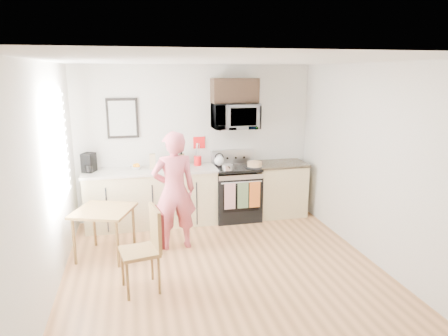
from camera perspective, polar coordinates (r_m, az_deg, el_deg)
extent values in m
plane|color=#926038|center=(5.14, 0.44, -15.27)|extent=(4.60, 4.60, 0.00)
cube|color=silver|center=(6.86, -4.01, 3.64)|extent=(4.00, 0.04, 2.60)
cube|color=silver|center=(2.61, 12.64, -13.66)|extent=(4.00, 0.04, 2.60)
cube|color=silver|center=(4.63, -24.38, -2.42)|extent=(0.04, 4.60, 2.60)
cube|color=silver|center=(5.46, 21.33, 0.16)|extent=(0.04, 4.60, 2.60)
cube|color=white|center=(4.50, 0.50, 15.10)|extent=(4.00, 4.60, 0.04)
cube|color=white|center=(5.34, -22.83, 2.48)|extent=(0.02, 1.40, 1.50)
cube|color=white|center=(5.34, -22.72, 2.49)|extent=(0.01, 1.30, 1.40)
cube|color=#C6B77F|center=(6.70, -10.27, -4.29)|extent=(2.10, 0.60, 0.90)
cube|color=beige|center=(6.57, -10.44, -0.39)|extent=(2.14, 0.64, 0.04)
cube|color=#C6B77F|center=(7.14, 7.92, -3.08)|extent=(0.84, 0.60, 0.90)
cube|color=black|center=(7.02, 8.05, 0.60)|extent=(0.88, 0.64, 0.04)
cube|color=black|center=(6.90, 1.74, -4.10)|extent=(0.76, 0.65, 0.77)
cube|color=black|center=(6.59, 2.44, -4.38)|extent=(0.61, 0.02, 0.45)
cube|color=silver|center=(6.50, 2.46, -1.61)|extent=(0.74, 0.02, 0.14)
cylinder|color=silver|center=(6.46, 2.57, -2.06)|extent=(0.68, 0.02, 0.02)
cube|color=black|center=(6.76, 1.77, 0.05)|extent=(0.76, 0.65, 0.04)
cube|color=silver|center=(6.99, 1.20, 1.68)|extent=(0.76, 0.08, 0.24)
cube|color=white|center=(6.47, 0.85, -4.05)|extent=(0.18, 0.02, 0.44)
cube|color=#506B47|center=(6.53, 2.73, -3.92)|extent=(0.18, 0.02, 0.44)
cube|color=#BC5B1C|center=(6.58, 4.41, -3.79)|extent=(0.18, 0.02, 0.44)
imported|color=silver|center=(6.71, 1.59, 7.41)|extent=(0.76, 0.51, 0.42)
cube|color=black|center=(6.72, 1.52, 11.01)|extent=(0.76, 0.35, 0.40)
cube|color=black|center=(6.70, -14.30, 6.90)|extent=(0.50, 0.03, 0.65)
cube|color=#A3A89E|center=(6.68, -14.31, 6.89)|extent=(0.42, 0.01, 0.56)
cube|color=red|center=(6.86, -3.57, 3.64)|extent=(0.20, 0.02, 0.20)
imported|color=#C43648|center=(5.65, -7.13, -3.28)|extent=(0.65, 0.46, 1.70)
cube|color=brown|center=(5.65, -16.84, -5.85)|extent=(0.72, 0.72, 0.04)
cylinder|color=brown|center=(5.65, -20.63, -9.82)|extent=(0.04, 0.04, 0.64)
cylinder|color=brown|center=(5.41, -14.96, -10.47)|extent=(0.04, 0.04, 0.64)
cylinder|color=brown|center=(6.14, -18.04, -7.73)|extent=(0.04, 0.04, 0.64)
cylinder|color=brown|center=(5.91, -12.78, -8.20)|extent=(0.04, 0.04, 0.64)
cube|color=brown|center=(4.76, -11.99, -11.63)|extent=(0.48, 0.48, 0.04)
cube|color=brown|center=(4.69, -9.77, -8.45)|extent=(0.11, 0.42, 0.50)
cube|color=#530E15|center=(4.69, -9.46, -8.29)|extent=(0.13, 0.38, 0.42)
cylinder|color=brown|center=(4.69, -13.59, -15.53)|extent=(0.03, 0.03, 0.46)
cylinder|color=brown|center=(4.75, -9.25, -14.93)|extent=(0.03, 0.03, 0.46)
cylinder|color=brown|center=(5.00, -14.30, -13.65)|extent=(0.03, 0.03, 0.46)
cylinder|color=brown|center=(5.05, -10.25, -13.12)|extent=(0.03, 0.03, 0.46)
cube|color=brown|center=(6.72, -6.03, 1.13)|extent=(0.11, 0.14, 0.20)
cylinder|color=red|center=(6.75, -3.77, 1.06)|extent=(0.13, 0.13, 0.16)
imported|color=white|center=(6.66, -12.46, 0.09)|extent=(0.22, 0.22, 0.05)
cube|color=tan|center=(6.58, -10.18, 0.92)|extent=(0.10, 0.10, 0.25)
cube|color=black|center=(6.63, -18.75, 0.75)|extent=(0.24, 0.26, 0.30)
cylinder|color=black|center=(6.56, -18.78, -0.07)|extent=(0.11, 0.11, 0.11)
cube|color=tan|center=(6.40, -6.61, 0.01)|extent=(0.29, 0.17, 0.10)
cylinder|color=black|center=(6.68, 4.38, 0.15)|extent=(0.29, 0.29, 0.02)
cylinder|color=tan|center=(6.67, 4.39, 0.57)|extent=(0.24, 0.24, 0.08)
sphere|color=white|center=(6.78, -0.69, 1.07)|extent=(0.17, 0.17, 0.17)
cone|color=white|center=(6.77, -0.69, 1.83)|extent=(0.05, 0.05, 0.05)
torus|color=black|center=(6.77, -0.69, 1.52)|extent=(0.16, 0.02, 0.16)
cylinder|color=silver|center=(6.48, 0.50, 0.10)|extent=(0.18, 0.18, 0.09)
cylinder|color=black|center=(6.35, 0.71, 0.14)|extent=(0.03, 0.16, 0.02)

